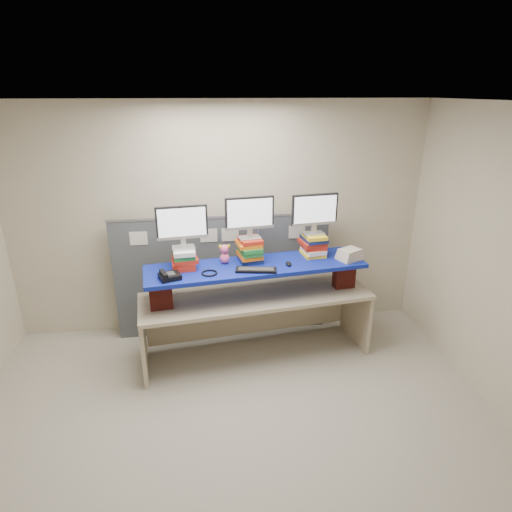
{
  "coord_description": "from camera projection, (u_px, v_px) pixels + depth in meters",
  "views": [
    {
      "loc": [
        -0.21,
        -3.01,
        2.88
      ],
      "look_at": [
        0.33,
        1.2,
        1.23
      ],
      "focal_mm": 30.0,
      "sensor_mm": 36.0,
      "label": 1
    }
  ],
  "objects": [
    {
      "name": "monitor_center",
      "position": [
        250.0,
        215.0,
        4.5
      ],
      "size": [
        0.53,
        0.17,
        0.46
      ],
      "rotation": [
        0.0,
        0.0,
        0.12
      ],
      "color": "#B7B7BC",
      "rests_on": "book_stack_center"
    },
    {
      "name": "plush_toy",
      "position": [
        225.0,
        254.0,
        4.59
      ],
      "size": [
        0.13,
        0.09,
        0.21
      ],
      "rotation": [
        0.0,
        0.0,
        0.24
      ],
      "color": "#FE6094",
      "rests_on": "blue_board"
    },
    {
      "name": "room",
      "position": [
        233.0,
        293.0,
        3.35
      ],
      "size": [
        5.0,
        4.0,
        2.8
      ],
      "color": "beige",
      "rests_on": "ground"
    },
    {
      "name": "binder_stack",
      "position": [
        350.0,
        255.0,
        4.71
      ],
      "size": [
        0.32,
        0.29,
        0.12
      ],
      "rotation": [
        0.0,
        0.0,
        0.45
      ],
      "color": "beige",
      "rests_on": "blue_board"
    },
    {
      "name": "book_stack_center",
      "position": [
        250.0,
        250.0,
        4.65
      ],
      "size": [
        0.29,
        0.34,
        0.26
      ],
      "color": "navy",
      "rests_on": "blue_board"
    },
    {
      "name": "blue_board",
      "position": [
        256.0,
        267.0,
        4.6
      ],
      "size": [
        2.42,
        0.88,
        0.04
      ],
      "primitive_type": "cube",
      "rotation": [
        0.0,
        0.0,
        0.12
      ],
      "color": "navy",
      "rests_on": "brick_pier_left"
    },
    {
      "name": "book_stack_right",
      "position": [
        313.0,
        244.0,
        4.82
      ],
      "size": [
        0.3,
        0.33,
        0.25
      ],
      "color": "yellow",
      "rests_on": "blue_board"
    },
    {
      "name": "monitor_left",
      "position": [
        182.0,
        225.0,
        4.35
      ],
      "size": [
        0.53,
        0.17,
        0.46
      ],
      "rotation": [
        0.0,
        0.0,
        0.12
      ],
      "color": "#B7B7BC",
      "rests_on": "book_stack_left"
    },
    {
      "name": "headset",
      "position": [
        209.0,
        273.0,
        4.36
      ],
      "size": [
        0.17,
        0.17,
        0.02
      ],
      "primitive_type": "torus",
      "rotation": [
        0.0,
        0.0,
        -0.0
      ],
      "color": "black",
      "rests_on": "blue_board"
    },
    {
      "name": "keyboard",
      "position": [
        256.0,
        270.0,
        4.43
      ],
      "size": [
        0.44,
        0.21,
        0.03
      ],
      "rotation": [
        0.0,
        0.0,
        -0.17
      ],
      "color": "black",
      "rests_on": "blue_board"
    },
    {
      "name": "book_stack_left",
      "position": [
        184.0,
        258.0,
        4.49
      ],
      "size": [
        0.29,
        0.33,
        0.21
      ],
      "color": "red",
      "rests_on": "blue_board"
    },
    {
      "name": "desk_phone",
      "position": [
        169.0,
        276.0,
        4.24
      ],
      "size": [
        0.25,
        0.24,
        0.08
      ],
      "rotation": [
        0.0,
        0.0,
        0.34
      ],
      "color": "black",
      "rests_on": "blue_board"
    },
    {
      "name": "brick_pier_left",
      "position": [
        161.0,
        294.0,
        4.38
      ],
      "size": [
        0.25,
        0.15,
        0.32
      ],
      "primitive_type": "cube",
      "rotation": [
        0.0,
        0.0,
        0.12
      ],
      "color": "maroon",
      "rests_on": "desk"
    },
    {
      "name": "brick_pier_right",
      "position": [
        344.0,
        274.0,
        4.86
      ],
      "size": [
        0.25,
        0.15,
        0.32
      ],
      "primitive_type": "cube",
      "rotation": [
        0.0,
        0.0,
        0.12
      ],
      "color": "maroon",
      "rests_on": "desk"
    },
    {
      "name": "mouse",
      "position": [
        289.0,
        264.0,
        4.57
      ],
      "size": [
        0.07,
        0.11,
        0.03
      ],
      "primitive_type": "ellipsoid",
      "rotation": [
        0.0,
        0.0,
        0.09
      ],
      "color": "black",
      "rests_on": "blue_board"
    },
    {
      "name": "desk",
      "position": [
        256.0,
        307.0,
        4.78
      ],
      "size": [
        2.61,
        1.05,
        0.77
      ],
      "rotation": [
        0.0,
        0.0,
        0.12
      ],
      "color": "tan",
      "rests_on": "ground"
    },
    {
      "name": "monitor_right",
      "position": [
        315.0,
        212.0,
        4.68
      ],
      "size": [
        0.53,
        0.17,
        0.46
      ],
      "rotation": [
        0.0,
        0.0,
        0.12
      ],
      "color": "#B7B7BC",
      "rests_on": "book_stack_right"
    },
    {
      "name": "cubicle_partition",
      "position": [
        223.0,
        275.0,
        5.22
      ],
      "size": [
        2.6,
        0.06,
        1.53
      ],
      "color": "#41464C",
      "rests_on": "ground"
    }
  ]
}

